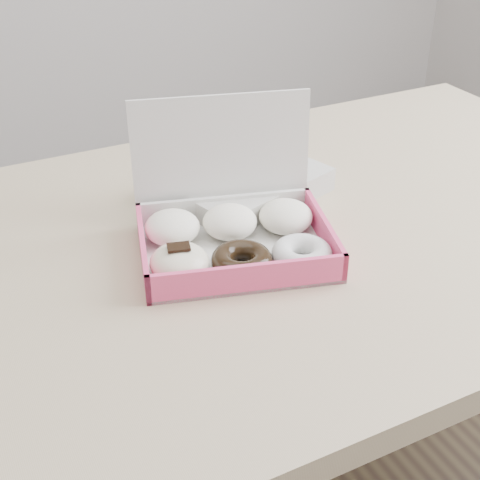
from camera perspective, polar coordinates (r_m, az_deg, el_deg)
name	(u,v)px	position (r m, az deg, el deg)	size (l,w,h in m)	color
table	(319,256)	(1.09, 6.77, -1.40)	(1.20, 0.80, 0.75)	tan
donut_box	(232,231)	(0.94, -0.73, 0.81)	(0.31, 0.28, 0.19)	silver
newspapers	(242,183)	(1.10, 0.13, 4.87)	(0.24, 0.19, 0.04)	silver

